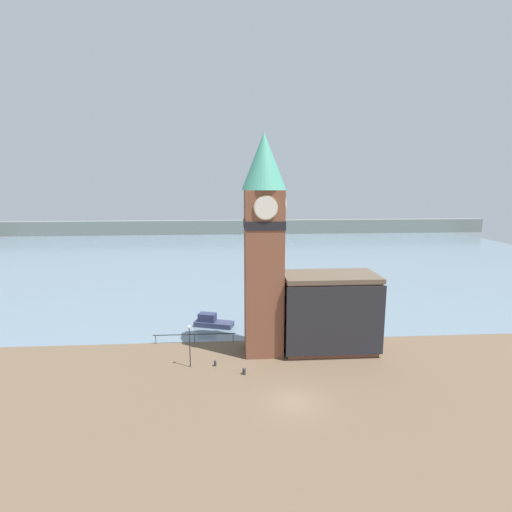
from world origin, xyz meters
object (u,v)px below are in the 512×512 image
at_px(pier_building, 329,312).
at_px(mooring_bollard_near, 215,363).
at_px(clock_tower, 264,240).
at_px(boat_near, 212,322).
at_px(mooring_bollard_far, 244,371).
at_px(lamp_post, 190,339).

relative_size(pier_building, mooring_bollard_near, 16.91).
distance_m(clock_tower, boat_near, 15.71).
bearing_deg(boat_near, mooring_bollard_far, -57.41).
bearing_deg(mooring_bollard_far, mooring_bollard_near, 144.86).
height_order(clock_tower, pier_building, clock_tower).
height_order(boat_near, mooring_bollard_near, boat_near).
distance_m(clock_tower, mooring_bollard_far, 13.41).
height_order(mooring_bollard_near, mooring_bollard_far, mooring_bollard_far).
distance_m(pier_building, boat_near, 16.13).
distance_m(clock_tower, pier_building, 10.94).
relative_size(clock_tower, mooring_bollard_far, 34.43).
bearing_deg(clock_tower, boat_near, 125.81).
bearing_deg(pier_building, boat_near, 148.22).
bearing_deg(boat_near, lamp_post, -80.91).
bearing_deg(boat_near, mooring_bollard_near, -68.61).
relative_size(mooring_bollard_near, mooring_bollard_far, 0.90).
xyz_separation_m(pier_building, lamp_post, (-15.06, -3.37, -1.29)).
height_order(clock_tower, boat_near, clock_tower).
distance_m(boat_near, mooring_bollard_far, 14.08).
bearing_deg(pier_building, lamp_post, -167.40).
relative_size(clock_tower, lamp_post, 5.29).
xyz_separation_m(boat_near, mooring_bollard_far, (3.66, -13.60, -0.24)).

